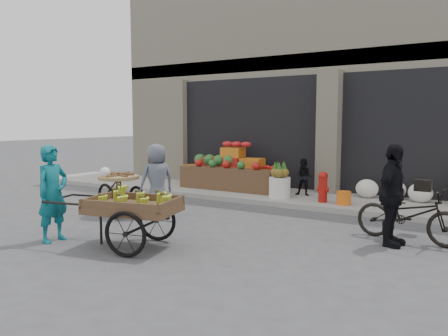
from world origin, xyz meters
The scene contains 15 objects.
ground centered at (0.00, 0.00, 0.00)m, with size 80.00×80.00×0.00m, color #424244.
sidewalk centered at (0.00, 4.10, 0.06)m, with size 18.00×2.20×0.12m, color gray.
building centered at (0.00, 8.03, 3.37)m, with size 14.00×6.45×7.00m.
fruit_display centered at (-2.48, 4.38, 0.67)m, with size 3.10×1.12×1.24m.
pineapple_bin centered at (-0.75, 3.60, 0.37)m, with size 0.52×0.52×0.50m, color silver.
fire_hydrant centered at (0.35, 3.55, 0.50)m, with size 0.22×0.22×0.71m.
orange_bucket centered at (0.85, 3.50, 0.27)m, with size 0.32×0.32×0.30m, color orange.
right_bay_goods centered at (2.61, 4.70, 0.41)m, with size 3.35×0.60×0.70m.
seated_person centered at (-0.35, 4.20, 0.58)m, with size 0.45×0.35×0.93m, color black.
banana_cart centered at (-1.17, -1.15, 0.70)m, with size 2.45×1.38×0.97m.
vendor_woman centered at (-2.50, -1.54, 0.79)m, with size 0.58×0.38×1.59m, color #0E6570.
tricycle_cart centered at (-3.06, 0.51, 0.57)m, with size 1.46×1.02×0.95m.
vendor_grey centered at (-2.31, 0.86, 0.76)m, with size 0.74×0.48×1.52m, color slate.
bicycle centered at (2.50, 1.46, 0.45)m, with size 0.60×1.72×0.90m, color black.
cyclist centered at (2.30, 1.06, 0.81)m, with size 0.95×0.40×1.62m, color black.
Camera 1 is at (3.54, -6.11, 1.95)m, focal length 35.00 mm.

